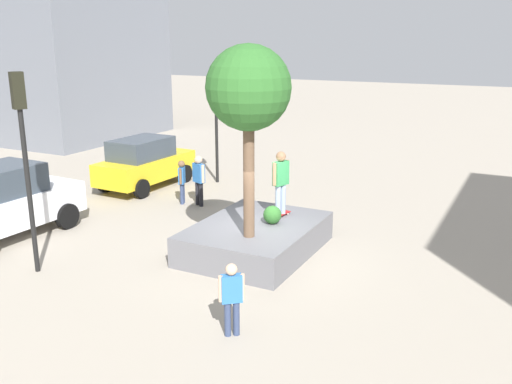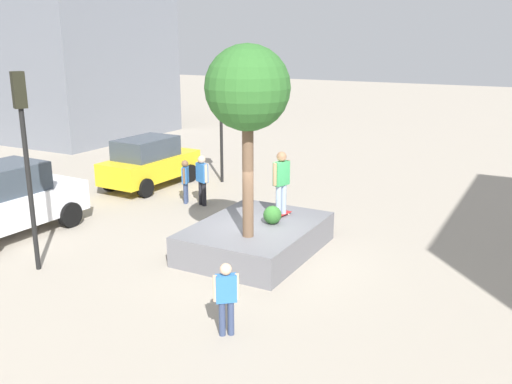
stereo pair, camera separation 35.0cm
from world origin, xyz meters
name	(u,v)px [view 1 (the left image)]	position (x,y,z in m)	size (l,w,h in m)	color
ground_plane	(258,256)	(0.00, 0.00, 0.00)	(120.00, 120.00, 0.00)	#9E9384
planter_ledge	(256,238)	(0.24, 0.19, 0.40)	(4.01, 2.96, 0.80)	slate
plaza_tree	(249,90)	(-0.68, -0.08, 4.46)	(2.06, 2.06, 4.74)	brown
boxwood_shrub	(272,215)	(0.49, -0.17, 1.05)	(0.50, 0.50, 0.50)	#2D6628
skateboard	(280,215)	(1.15, -0.11, 0.86)	(0.82, 0.33, 0.07)	#A51E1E
skateboarder	(281,178)	(1.15, -0.11, 1.90)	(0.58, 0.34, 1.79)	#8C9EB7
police_car	(0,202)	(-2.13, 7.26, 1.09)	(4.67, 2.30, 2.14)	white
taxi_cab	(145,162)	(4.38, 7.14, 0.99)	(4.24, 2.08, 1.95)	gold
traffic_light_corner	(216,108)	(6.37, 5.07, 2.99)	(0.35, 0.30, 4.37)	black
traffic_light_median	(23,140)	(-3.41, 4.50, 3.32)	(0.36, 0.37, 4.91)	black
passerby_with_bag	(199,177)	(3.25, 3.94, 1.02)	(0.36, 0.56, 1.77)	black
pedestrian_crossing	(232,294)	(-3.93, -1.40, 0.87)	(0.39, 0.42, 1.51)	navy
bystander_watching	(182,179)	(3.19, 4.60, 0.89)	(0.49, 0.32, 1.54)	navy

